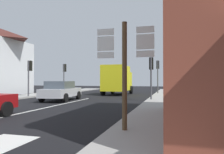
# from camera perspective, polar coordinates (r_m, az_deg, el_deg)

# --- Properties ---
(ground_plane) EXTENTS (80.00, 80.00, 0.00)m
(ground_plane) POSITION_cam_1_polar(r_m,az_deg,el_deg) (16.57, -8.84, -6.18)
(ground_plane) COLOR black
(sidewalk_right) EXTENTS (2.52, 44.00, 0.14)m
(sidewalk_right) POSITION_cam_1_polar(r_m,az_deg,el_deg) (13.13, 13.28, -7.27)
(sidewalk_right) COLOR #9E9B96
(sidewalk_right) RESTS_ON ground
(lane_centre_stripe) EXTENTS (0.16, 12.00, 0.01)m
(lane_centre_stripe) POSITION_cam_1_polar(r_m,az_deg,el_deg) (13.04, -16.16, -7.58)
(lane_centre_stripe) COLOR silver
(lane_centre_stripe) RESTS_ON ground
(sedan_far) EXTENTS (2.26, 4.34, 1.47)m
(sedan_far) POSITION_cam_1_polar(r_m,az_deg,el_deg) (16.79, -13.28, -3.50)
(sedan_far) COLOR #B7BABF
(sedan_far) RESTS_ON ground
(delivery_truck) EXTENTS (2.58, 5.05, 3.05)m
(delivery_truck) POSITION_cam_1_polar(r_m,az_deg,el_deg) (23.00, 1.41, -0.58)
(delivery_truck) COLOR yellow
(delivery_truck) RESTS_ON ground
(route_sign_post) EXTENTS (1.66, 0.14, 3.20)m
(route_sign_post) POSITION_cam_1_polar(r_m,az_deg,el_deg) (6.16, 3.35, 2.57)
(route_sign_post) COLOR brown
(route_sign_post) RESTS_ON ground
(traffic_light_near_left) EXTENTS (0.30, 0.49, 3.27)m
(traffic_light_near_left) POSITION_cam_1_polar(r_m,az_deg,el_deg) (20.44, -20.90, 1.67)
(traffic_light_near_left) COLOR #47474C
(traffic_light_near_left) RESTS_ON ground
(traffic_light_near_right) EXTENTS (0.30, 0.49, 3.23)m
(traffic_light_near_right) POSITION_cam_1_polar(r_m,az_deg,el_deg) (16.30, 10.30, 2.15)
(traffic_light_near_right) COLOR #47474C
(traffic_light_near_right) RESTS_ON ground
(traffic_light_far_right) EXTENTS (0.30, 0.49, 3.69)m
(traffic_light_far_right) POSITION_cam_1_polar(r_m,az_deg,el_deg) (24.16, 11.99, 1.99)
(traffic_light_far_right) COLOR #47474C
(traffic_light_far_right) RESTS_ON ground
(traffic_light_far_left) EXTENTS (0.30, 0.49, 3.44)m
(traffic_light_far_left) POSITION_cam_1_polar(r_m,az_deg,el_deg) (25.90, -12.42, 1.40)
(traffic_light_far_left) COLOR #47474C
(traffic_light_far_left) RESTS_ON ground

